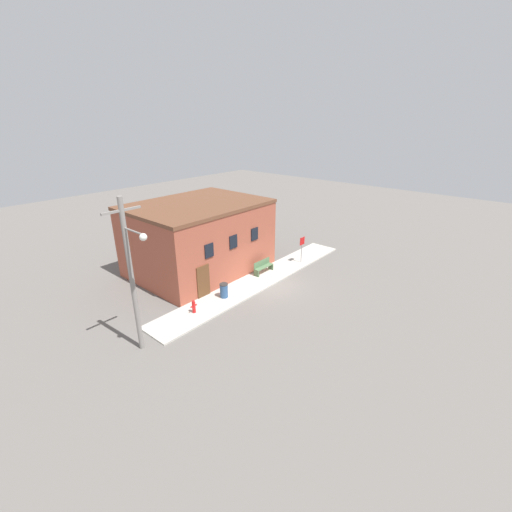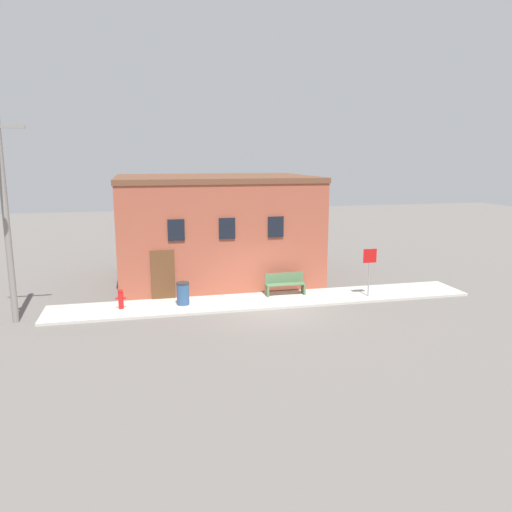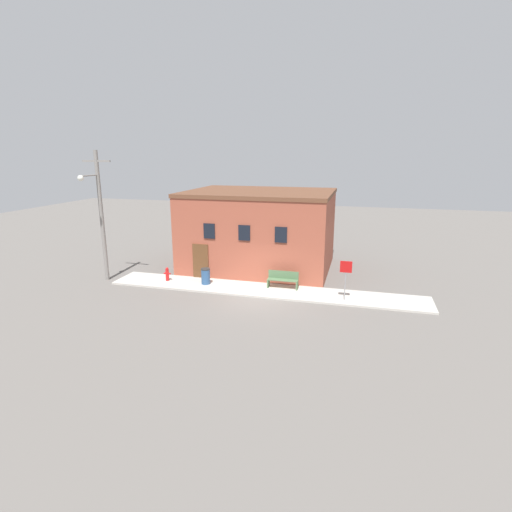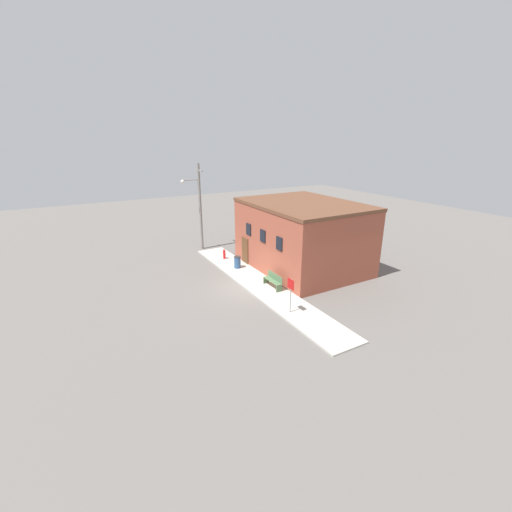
{
  "view_description": "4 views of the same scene",
  "coord_description": "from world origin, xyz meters",
  "views": [
    {
      "loc": [
        -16.75,
        -12.84,
        10.72
      ],
      "look_at": [
        -0.43,
        1.17,
        2.0
      ],
      "focal_mm": 24.0,
      "sensor_mm": 36.0,
      "label": 1
    },
    {
      "loc": [
        -5.07,
        -18.57,
        6.04
      ],
      "look_at": [
        -0.43,
        1.17,
        2.0
      ],
      "focal_mm": 35.0,
      "sensor_mm": 36.0,
      "label": 2
    },
    {
      "loc": [
        5.09,
        -19.39,
        7.5
      ],
      "look_at": [
        -0.43,
        1.17,
        2.0
      ],
      "focal_mm": 28.0,
      "sensor_mm": 36.0,
      "label": 3
    },
    {
      "loc": [
        18.94,
        -9.8,
        9.72
      ],
      "look_at": [
        -0.43,
        1.17,
        2.0
      ],
      "focal_mm": 24.0,
      "sensor_mm": 36.0,
      "label": 4
    }
  ],
  "objects": [
    {
      "name": "ground_plane",
      "position": [
        0.0,
        0.0,
        0.0
      ],
      "size": [
        80.0,
        80.0,
        0.0
      ],
      "primitive_type": "plane",
      "color": "#66605B"
    },
    {
      "name": "sidewalk",
      "position": [
        0.0,
        1.17,
        0.05
      ],
      "size": [
        17.87,
        2.33,
        0.1
      ],
      "color": "#BCB7AD",
      "rests_on": "ground"
    },
    {
      "name": "brick_building",
      "position": [
        -1.44,
        5.86,
        2.57
      ],
      "size": [
        9.36,
        7.18,
        5.13
      ],
      "color": "#9E4C38",
      "rests_on": "ground"
    },
    {
      "name": "fire_hydrant",
      "position": [
        -5.94,
        1.23,
        0.51
      ],
      "size": [
        0.43,
        0.2,
        0.81
      ],
      "color": "red",
      "rests_on": "sidewalk"
    },
    {
      "name": "stop_sign",
      "position": [
        4.46,
        0.66,
        1.54
      ],
      "size": [
        0.6,
        0.06,
        2.08
      ],
      "color": "gray",
      "rests_on": "sidewalk"
    },
    {
      "name": "bench",
      "position": [
        1.0,
        1.7,
        0.58
      ],
      "size": [
        1.73,
        0.44,
        0.96
      ],
      "color": "#4C6B47",
      "rests_on": "sidewalk"
    },
    {
      "name": "trash_bin",
      "position": [
        -3.48,
        1.23,
        0.57
      ],
      "size": [
        0.53,
        0.53,
        0.93
      ],
      "color": "#2D517F",
      "rests_on": "sidewalk"
    },
    {
      "name": "utility_pole",
      "position": [
        -9.72,
        0.61,
        4.18
      ],
      "size": [
        1.8,
        1.74,
        7.68
      ],
      "color": "gray",
      "rests_on": "ground"
    }
  ]
}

